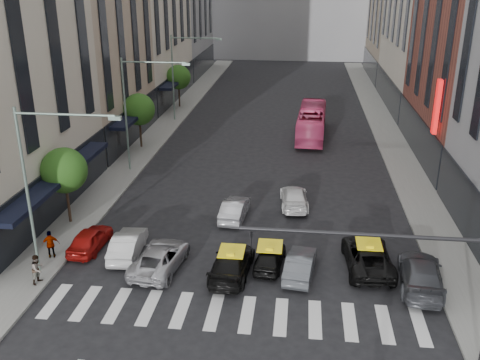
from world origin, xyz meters
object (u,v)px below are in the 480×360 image
(bus, at_px, (312,122))
(car_red, at_px, (90,239))
(streetlamp_mid, at_px, (136,100))
(streetlamp_near, at_px, (42,171))
(car_white_front, at_px, (128,244))
(pedestrian_near, at_px, (38,269))
(taxi_left, at_px, (232,263))
(pedestrian_far, at_px, (51,244))
(streetlamp_far, at_px, (181,67))
(taxi_center, at_px, (270,256))

(bus, bearing_deg, car_red, 65.14)
(streetlamp_mid, xyz_separation_m, bus, (13.86, 11.55, -4.42))
(streetlamp_near, relative_size, car_white_front, 2.14)
(pedestrian_near, bearing_deg, taxi_left, -62.62)
(streetlamp_near, height_order, pedestrian_far, streetlamp_near)
(streetlamp_far, bearing_deg, taxi_center, -69.13)
(streetlamp_far, xyz_separation_m, taxi_center, (11.41, -29.91, -5.29))
(streetlamp_far, relative_size, pedestrian_far, 5.48)
(streetlamp_near, relative_size, taxi_center, 2.48)
(pedestrian_far, bearing_deg, streetlamp_mid, -115.27)
(taxi_left, distance_m, pedestrian_far, 10.31)
(streetlamp_mid, height_order, bus, streetlamp_mid)
(streetlamp_near, bearing_deg, car_white_front, 36.63)
(pedestrian_near, bearing_deg, bus, -11.45)
(bus, height_order, pedestrian_near, bus)
(streetlamp_far, bearing_deg, car_white_front, -83.71)
(taxi_center, relative_size, bus, 0.34)
(streetlamp_mid, relative_size, streetlamp_far, 1.00)
(taxi_center, height_order, bus, bus)
(streetlamp_mid, bearing_deg, bus, 39.82)
(car_red, xyz_separation_m, bus, (13.01, 24.71, 0.82))
(streetlamp_near, distance_m, car_white_front, 6.61)
(streetlamp_far, relative_size, car_red, 2.32)
(car_red, bearing_deg, streetlamp_far, -85.44)
(streetlamp_mid, bearing_deg, car_red, -86.33)
(streetlamp_near, height_order, taxi_left, streetlamp_near)
(car_red, height_order, taxi_center, car_red)
(streetlamp_mid, distance_m, pedestrian_far, 15.44)
(car_red, xyz_separation_m, car_white_front, (2.42, -0.42, 0.03))
(streetlamp_mid, height_order, pedestrian_near, streetlamp_mid)
(streetlamp_near, relative_size, streetlamp_far, 1.00)
(streetlamp_near, distance_m, streetlamp_mid, 16.00)
(bus, bearing_deg, streetlamp_far, -14.89)
(bus, bearing_deg, pedestrian_far, 63.57)
(taxi_center, bearing_deg, taxi_left, 34.78)
(car_red, bearing_deg, streetlamp_near, 76.37)
(streetlamp_mid, xyz_separation_m, pedestrian_near, (-0.36, -17.18, -4.96))
(streetlamp_near, relative_size, taxi_left, 1.87)
(streetlamp_mid, height_order, taxi_center, streetlamp_mid)
(streetlamp_near, bearing_deg, streetlamp_mid, 90.00)
(car_white_front, distance_m, taxi_left, 6.35)
(streetlamp_near, distance_m, pedestrian_near, 5.11)
(streetlamp_mid, relative_size, pedestrian_near, 5.68)
(car_red, bearing_deg, pedestrian_far, 43.44)
(streetlamp_mid, xyz_separation_m, streetlamp_far, (0.00, 16.00, 0.00))
(streetlamp_far, bearing_deg, bus, -17.80)
(car_white_front, bearing_deg, pedestrian_far, 10.13)
(pedestrian_near, bearing_deg, streetlamp_mid, 13.67)
(car_white_front, relative_size, taxi_left, 0.87)
(taxi_left, relative_size, pedestrian_near, 3.05)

